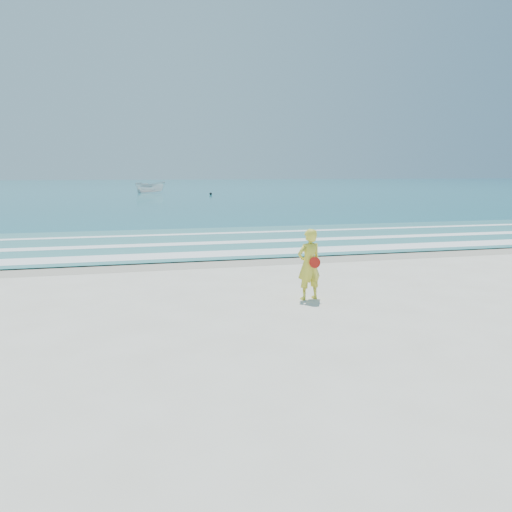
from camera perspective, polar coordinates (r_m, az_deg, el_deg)
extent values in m
plane|color=silver|center=(8.91, 7.36, -10.50)|extent=(400.00, 400.00, 0.00)
cube|color=#B2A893|center=(17.33, -3.58, -0.57)|extent=(400.00, 2.40, 0.00)
cube|color=#19727F|center=(112.85, -12.72, 7.80)|extent=(400.00, 190.00, 0.04)
cube|color=#59B7AD|center=(22.20, -5.97, 1.74)|extent=(400.00, 10.00, 0.01)
cube|color=white|center=(18.58, -4.33, 0.27)|extent=(400.00, 1.40, 0.01)
cube|color=white|center=(21.41, -5.66, 1.48)|extent=(400.00, 0.90, 0.01)
cube|color=white|center=(24.65, -6.81, 2.52)|extent=(400.00, 0.60, 0.01)
imported|color=silver|center=(75.10, -11.98, 7.70)|extent=(4.50, 2.21, 1.67)
sphere|color=black|center=(66.95, -5.20, 7.10)|extent=(0.36, 0.36, 0.36)
imported|color=yellow|center=(12.03, 6.08, -0.96)|extent=(0.70, 0.54, 1.72)
cylinder|color=red|center=(11.88, 6.74, -0.75)|extent=(0.27, 0.08, 0.27)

